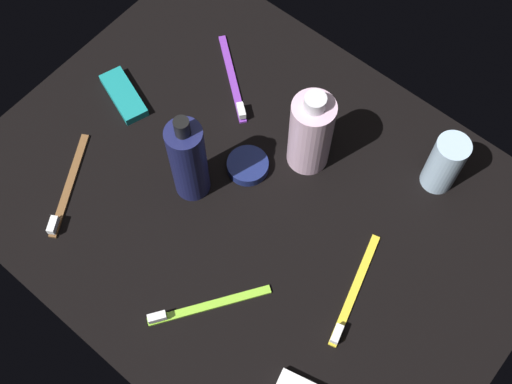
{
  "coord_description": "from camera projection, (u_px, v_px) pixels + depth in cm",
  "views": [
    {
      "loc": [
        -27.49,
        33.04,
        91.26
      ],
      "look_at": [
        0.0,
        0.0,
        3.0
      ],
      "focal_mm": 45.99,
      "sensor_mm": 36.0,
      "label": 1
    }
  ],
  "objects": [
    {
      "name": "ground_plane",
      "position": [
        256.0,
        202.0,
        1.01
      ],
      "size": [
        84.0,
        64.0,
        1.2
      ],
      "primitive_type": "cube",
      "color": "black"
    },
    {
      "name": "lotion_bottle",
      "position": [
        188.0,
        160.0,
        0.95
      ],
      "size": [
        5.41,
        5.41,
        18.62
      ],
      "color": "#1A1E4F",
      "rests_on": "ground_plane"
    },
    {
      "name": "bodywash_bottle",
      "position": [
        311.0,
        133.0,
        0.97
      ],
      "size": [
        6.56,
        6.56,
        16.59
      ],
      "color": "silver",
      "rests_on": "ground_plane"
    },
    {
      "name": "deodorant_stick",
      "position": [
        445.0,
        163.0,
        0.98
      ],
      "size": [
        5.07,
        5.07,
        10.88
      ],
      "primitive_type": "cylinder",
      "color": "silver",
      "rests_on": "ground_plane"
    },
    {
      "name": "toothbrush_lime",
      "position": [
        202.0,
        307.0,
        0.93
      ],
      "size": [
        11.18,
        15.51,
        2.1
      ],
      "color": "#8CD133",
      "rests_on": "ground_plane"
    },
    {
      "name": "toothbrush_yellow",
      "position": [
        352.0,
        295.0,
        0.94
      ],
      "size": [
        5.89,
        17.68,
        2.1
      ],
      "color": "yellow",
      "rests_on": "ground_plane"
    },
    {
      "name": "toothbrush_purple",
      "position": [
        233.0,
        82.0,
        1.1
      ],
      "size": [
        14.96,
        11.98,
        2.1
      ],
      "color": "purple",
      "rests_on": "ground_plane"
    },
    {
      "name": "toothbrush_brown",
      "position": [
        67.0,
        190.0,
        1.01
      ],
      "size": [
        10.12,
        16.14,
        2.1
      ],
      "color": "brown",
      "rests_on": "ground_plane"
    },
    {
      "name": "snack_bar_teal",
      "position": [
        124.0,
        95.0,
        1.08
      ],
      "size": [
        11.14,
        7.2,
        1.5
      ],
      "primitive_type": "cube",
      "rotation": [
        0.0,
        0.0,
        -0.34
      ],
      "color": "teal",
      "rests_on": "ground_plane"
    },
    {
      "name": "cream_tin_left",
      "position": [
        248.0,
        166.0,
        1.03
      ],
      "size": [
        6.55,
        6.55,
        1.71
      ],
      "primitive_type": "cylinder",
      "color": "navy",
      "rests_on": "ground_plane"
    }
  ]
}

